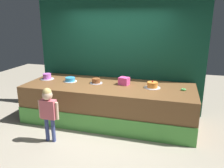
{
  "coord_description": "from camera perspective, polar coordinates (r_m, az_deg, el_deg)",
  "views": [
    {
      "loc": [
        1.39,
        -3.88,
        2.24
      ],
      "look_at": [
        0.16,
        0.41,
        0.95
      ],
      "focal_mm": 36.12,
      "sensor_mm": 36.0,
      "label": 1
    }
  ],
  "objects": [
    {
      "name": "ground_plane",
      "position": [
        4.69,
        -3.29,
        -12.42
      ],
      "size": [
        12.0,
        12.0,
        0.0
      ],
      "primitive_type": "plane",
      "color": "#ADA38E"
    },
    {
      "name": "stage_platform",
      "position": [
        5.1,
        -0.85,
        -4.82
      ],
      "size": [
        3.73,
        1.38,
        0.84
      ],
      "color": "brown",
      "rests_on": "ground_plane"
    },
    {
      "name": "curtain_backdrop",
      "position": [
        5.59,
        1.46,
        7.01
      ],
      "size": [
        4.12,
        0.08,
        2.71
      ],
      "primitive_type": "cube",
      "color": "#144C38",
      "rests_on": "ground_plane"
    },
    {
      "name": "child_figure",
      "position": [
        4.3,
        -15.82,
        -5.76
      ],
      "size": [
        0.41,
        0.19,
        1.05
      ],
      "color": "#3F4C8C",
      "rests_on": "ground_plane"
    },
    {
      "name": "pink_box",
      "position": [
        5.0,
        3.07,
        0.77
      ],
      "size": [
        0.25,
        0.22,
        0.17
      ],
      "primitive_type": "cube",
      "rotation": [
        0.0,
        0.0,
        -0.24
      ],
      "color": "#F94DA1",
      "rests_on": "stage_platform"
    },
    {
      "name": "donut",
      "position": [
        4.82,
        17.65,
        -1.35
      ],
      "size": [
        0.11,
        0.11,
        0.04
      ],
      "primitive_type": "torus",
      "color": "#59B259",
      "rests_on": "stage_platform"
    },
    {
      "name": "cake_far_left",
      "position": [
        5.67,
        -16.11,
        1.8
      ],
      "size": [
        0.32,
        0.32,
        0.14
      ],
      "color": "silver",
      "rests_on": "stage_platform"
    },
    {
      "name": "cake_center_left",
      "position": [
        5.34,
        -10.55,
        1.1
      ],
      "size": [
        0.31,
        0.31,
        0.1
      ],
      "color": "white",
      "rests_on": "stage_platform"
    },
    {
      "name": "cake_center_right",
      "position": [
        5.11,
        -4.05,
        0.73
      ],
      "size": [
        0.29,
        0.29,
        0.11
      ],
      "color": "silver",
      "rests_on": "stage_platform"
    },
    {
      "name": "cake_far_right",
      "position": [
        4.83,
        10.19,
        -0.31
      ],
      "size": [
        0.34,
        0.34,
        0.16
      ],
      "color": "silver",
      "rests_on": "stage_platform"
    }
  ]
}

